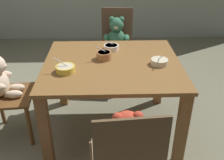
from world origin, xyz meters
TOP-DOWN VIEW (x-y plane):
  - ground_plane at (0.00, 0.00)m, footprint 5.20×5.20m
  - dining_table at (0.00, 0.00)m, footprint 1.14×1.01m
  - teddy_chair_far_center at (0.08, 0.87)m, footprint 0.43×0.40m
  - teddy_chair_near_front at (0.05, -0.88)m, footprint 0.45×0.43m
  - teddy_chair_near_left at (-0.95, -0.04)m, footprint 0.42×0.44m
  - porridge_bowl_terracotta_center at (-0.07, 0.07)m, footprint 0.14×0.13m
  - porridge_bowl_yellow_near_left at (-0.37, -0.16)m, footprint 0.16×0.15m
  - porridge_bowl_white_far_center at (0.00, 0.27)m, footprint 0.14×0.14m
  - porridge_bowl_cream_near_right at (0.39, -0.05)m, footprint 0.14×0.15m

SIDE VIEW (x-z plane):
  - ground_plane at x=0.00m, z-range -0.04..0.00m
  - teddy_chair_near_left at x=-0.95m, z-range 0.09..1.01m
  - teddy_chair_near_front at x=0.05m, z-range 0.10..1.00m
  - teddy_chair_far_center at x=0.08m, z-range 0.09..1.02m
  - dining_table at x=0.00m, z-range 0.23..0.94m
  - porridge_bowl_white_far_center at x=0.00m, z-range 0.68..0.79m
  - porridge_bowl_cream_near_right at x=0.39m, z-range 0.68..0.79m
  - porridge_bowl_yellow_near_left at x=-0.37m, z-range 0.68..0.80m
  - porridge_bowl_terracotta_center at x=-0.07m, z-range 0.68..0.81m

